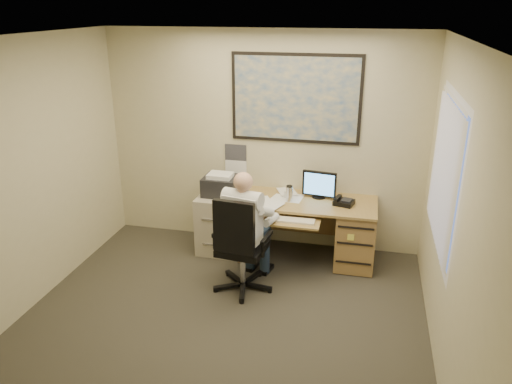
% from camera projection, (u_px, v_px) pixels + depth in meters
% --- Properties ---
extents(room_shell, '(4.00, 4.50, 2.70)m').
position_uv_depth(room_shell, '(206.00, 210.00, 4.16)').
color(room_shell, '#323027').
rests_on(room_shell, ground).
extents(desk, '(1.60, 0.97, 1.08)m').
position_uv_depth(desk, '(336.00, 227.00, 6.01)').
color(desk, '#A88748').
rests_on(desk, ground).
extents(world_map, '(1.56, 0.03, 1.06)m').
position_uv_depth(world_map, '(296.00, 99.00, 5.91)').
color(world_map, '#1E4C93').
rests_on(world_map, room_shell).
extents(wall_calendar, '(0.28, 0.01, 0.42)m').
position_uv_depth(wall_calendar, '(236.00, 160.00, 6.37)').
color(wall_calendar, white).
rests_on(wall_calendar, room_shell).
extents(window_blinds, '(0.06, 1.40, 1.30)m').
position_uv_depth(window_blinds, '(445.00, 174.00, 4.41)').
color(window_blinds, beige).
rests_on(window_blinds, room_shell).
extents(filing_cabinet, '(0.54, 0.64, 1.02)m').
position_uv_depth(filing_cabinet, '(222.00, 216.00, 6.30)').
color(filing_cabinet, '#B3AA90').
rests_on(filing_cabinet, ground).
extents(office_chair, '(0.74, 0.74, 1.12)m').
position_uv_depth(office_chair, '(242.00, 264.00, 5.39)').
color(office_chair, black).
rests_on(office_chair, ground).
extents(person, '(0.69, 0.87, 1.34)m').
position_uv_depth(person, '(243.00, 232.00, 5.35)').
color(person, silver).
rests_on(person, office_chair).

